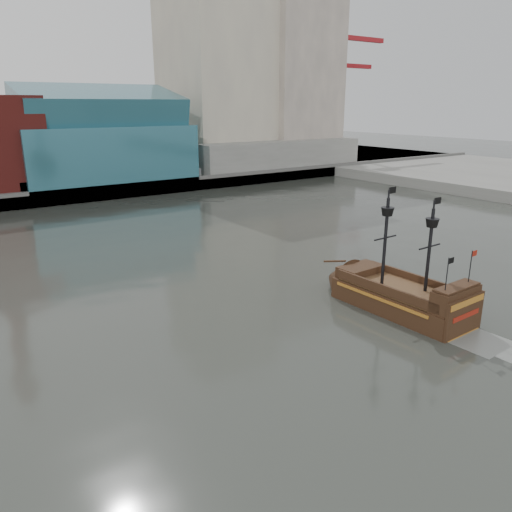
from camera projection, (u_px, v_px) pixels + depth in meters
ground at (323, 358)px, 32.30m from camera, size 400.00×400.00×0.00m
promenade_far at (25, 177)px, 104.12m from camera, size 220.00×60.00×2.00m
seawall at (62, 197)px, 80.91m from camera, size 220.00×1.00×2.60m
skyline at (45, 55)px, 94.25m from camera, size 149.00×45.00×62.00m
crane_a at (337, 91)px, 134.05m from camera, size 22.50×4.00×32.25m
crane_b at (336, 104)px, 148.18m from camera, size 19.10×4.00×26.25m
pirate_ship at (403, 300)px, 39.25m from camera, size 4.77×14.06×10.44m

